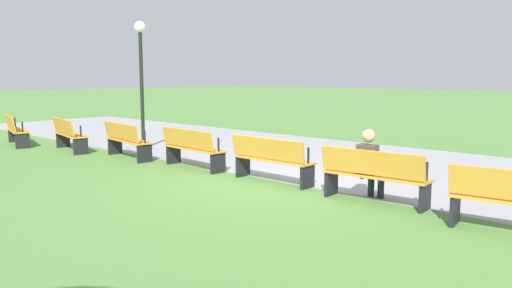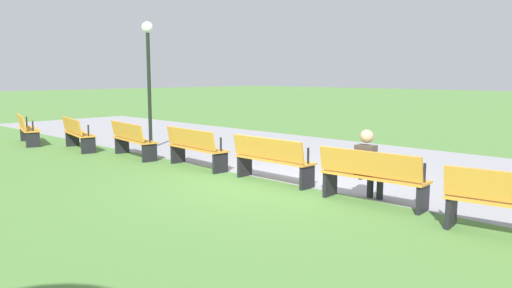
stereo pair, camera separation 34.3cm
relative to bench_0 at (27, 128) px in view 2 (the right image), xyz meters
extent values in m
plane|color=#54843D|center=(8.92, 1.26, -0.47)|extent=(120.00, 120.00, 0.00)
cube|color=#939399|center=(8.92, 4.39, -0.47)|extent=(32.27, 6.05, 0.01)
cube|color=orange|center=(0.02, 0.07, -0.02)|extent=(1.82, 0.89, 0.04)
cube|color=orange|center=(-0.03, -0.13, 0.22)|extent=(1.73, 0.57, 0.40)
cube|color=black|center=(-0.77, 0.28, -0.26)|extent=(0.16, 0.38, 0.43)
cylinder|color=black|center=(-0.77, 0.30, 0.14)|extent=(0.05, 0.05, 0.30)
cube|color=black|center=(0.81, -0.15, -0.26)|extent=(0.16, 0.38, 0.43)
cylinder|color=black|center=(0.82, -0.13, 0.14)|extent=(0.05, 0.05, 0.30)
cube|color=orange|center=(2.21, 0.59, -0.02)|extent=(1.81, 0.78, 0.04)
cube|color=orange|center=(2.17, 0.39, 0.22)|extent=(1.75, 0.45, 0.40)
cube|color=black|center=(1.40, 0.75, -0.26)|extent=(0.13, 0.38, 0.43)
cylinder|color=black|center=(1.41, 0.77, 0.14)|extent=(0.05, 0.05, 0.30)
cube|color=black|center=(3.01, 0.42, -0.26)|extent=(0.13, 0.38, 0.43)
cylinder|color=black|center=(3.02, 0.44, 0.14)|extent=(0.05, 0.05, 0.30)
cube|color=orange|center=(4.43, 0.96, -0.02)|extent=(1.81, 0.67, 0.04)
cube|color=orange|center=(4.40, 0.76, 0.22)|extent=(1.76, 0.34, 0.40)
cube|color=black|center=(3.61, 1.07, -0.26)|extent=(0.11, 0.38, 0.43)
cylinder|color=black|center=(3.62, 1.09, 0.14)|extent=(0.05, 0.05, 0.30)
cube|color=black|center=(5.24, 0.85, -0.26)|extent=(0.11, 0.38, 0.43)
cylinder|color=black|center=(5.25, 0.87, 0.14)|extent=(0.05, 0.05, 0.30)
cube|color=orange|center=(6.67, 1.19, -0.02)|extent=(1.79, 0.56, 0.04)
cube|color=orange|center=(6.66, 0.99, 0.22)|extent=(1.77, 0.22, 0.40)
cube|color=black|center=(5.85, 1.24, -0.26)|extent=(0.08, 0.38, 0.43)
cylinder|color=black|center=(5.85, 1.26, 0.14)|extent=(0.05, 0.05, 0.30)
cube|color=black|center=(7.49, 1.13, -0.26)|extent=(0.08, 0.38, 0.43)
cylinder|color=black|center=(7.49, 1.15, 0.14)|extent=(0.05, 0.05, 0.30)
cube|color=orange|center=(8.92, 1.26, -0.02)|extent=(1.76, 0.44, 0.04)
cube|color=orange|center=(8.92, 1.06, 0.22)|extent=(1.76, 0.10, 0.40)
cube|color=black|center=(8.10, 1.26, -0.26)|extent=(0.06, 0.37, 0.43)
cylinder|color=black|center=(8.10, 1.28, 0.14)|extent=(0.04, 0.04, 0.30)
cube|color=black|center=(9.74, 1.26, -0.26)|extent=(0.06, 0.37, 0.43)
cylinder|color=black|center=(9.74, 1.28, 0.14)|extent=(0.04, 0.04, 0.30)
cube|color=orange|center=(11.17, 1.19, -0.02)|extent=(1.79, 0.56, 0.04)
cube|color=orange|center=(11.18, 0.99, 0.22)|extent=(1.77, 0.22, 0.40)
cube|color=black|center=(10.35, 1.13, -0.26)|extent=(0.08, 0.38, 0.43)
cylinder|color=black|center=(10.35, 1.15, 0.14)|extent=(0.05, 0.05, 0.30)
cube|color=black|center=(11.99, 1.24, -0.26)|extent=(0.08, 0.38, 0.43)
cylinder|color=black|center=(11.99, 1.26, 0.14)|extent=(0.05, 0.05, 0.30)
cube|color=black|center=(12.59, 0.85, -0.26)|extent=(0.11, 0.38, 0.43)
cylinder|color=black|center=(12.59, 0.87, 0.14)|extent=(0.05, 0.05, 0.30)
cube|color=#4C4238|center=(11.02, 1.16, 0.23)|extent=(0.33, 0.22, 0.50)
sphere|color=tan|center=(11.02, 1.18, 0.62)|extent=(0.22, 0.22, 0.22)
cylinder|color=#23232D|center=(10.92, 1.33, -0.04)|extent=(0.15, 0.37, 0.13)
cylinder|color=#23232D|center=(10.91, 1.51, -0.26)|extent=(0.12, 0.12, 0.43)
cylinder|color=#23232D|center=(11.10, 1.34, -0.04)|extent=(0.15, 0.37, 0.13)
cylinder|color=#23232D|center=(11.09, 1.52, -0.26)|extent=(0.12, 0.12, 0.43)
cylinder|color=black|center=(3.32, 2.16, 1.14)|extent=(0.10, 0.10, 3.23)
sphere|color=white|center=(3.32, 2.16, 2.89)|extent=(0.32, 0.32, 0.32)
camera|label=1|loc=(15.12, -6.00, 1.61)|focal=35.12mm
camera|label=2|loc=(15.37, -5.77, 1.61)|focal=35.12mm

